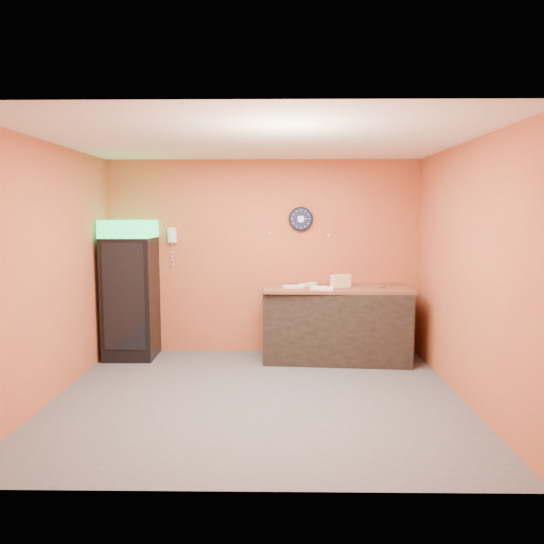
{
  "coord_description": "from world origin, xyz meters",
  "views": [
    {
      "loc": [
        0.24,
        -5.68,
        2.03
      ],
      "look_at": [
        0.15,
        0.6,
        1.34
      ],
      "focal_mm": 35.0,
      "sensor_mm": 36.0,
      "label": 1
    }
  ],
  "objects": [
    {
      "name": "beverage_cooler",
      "position": [
        -1.85,
        1.61,
        0.95
      ],
      "size": [
        0.68,
        0.7,
        1.94
      ],
      "rotation": [
        0.0,
        0.0,
        0.01
      ],
      "color": "black",
      "rests_on": "floor"
    },
    {
      "name": "right_wall",
      "position": [
        2.25,
        0.0,
        1.4
      ],
      "size": [
        0.02,
        4.0,
        2.8
      ],
      "primitive_type": "cube",
      "color": "#B75E33",
      "rests_on": "floor"
    },
    {
      "name": "sub_roll_stack",
      "position": [
        1.08,
        1.52,
        1.11
      ],
      "size": [
        0.29,
        0.19,
        0.17
      ],
      "rotation": [
        0.0,
        0.0,
        0.38
      ],
      "color": "beige",
      "rests_on": "butcher_paper"
    },
    {
      "name": "ceiling",
      "position": [
        0.0,
        0.0,
        2.8
      ],
      "size": [
        4.5,
        4.0,
        0.02
      ],
      "primitive_type": "cube",
      "color": "white",
      "rests_on": "back_wall"
    },
    {
      "name": "wrapped_sandwich_mid",
      "position": [
        0.81,
        1.26,
        1.05
      ],
      "size": [
        0.33,
        0.21,
        0.04
      ],
      "primitive_type": "cube",
      "rotation": [
        0.0,
        0.0,
        -0.31
      ],
      "color": "silver",
      "rests_on": "butcher_paper"
    },
    {
      "name": "wrapped_sandwich_left",
      "position": [
        0.43,
        1.44,
        1.04
      ],
      "size": [
        0.28,
        0.15,
        0.04
      ],
      "primitive_type": "cube",
      "rotation": [
        0.0,
        0.0,
        0.19
      ],
      "color": "silver",
      "rests_on": "butcher_paper"
    },
    {
      "name": "wall_phone",
      "position": [
        -1.31,
        1.95,
        1.72
      ],
      "size": [
        0.12,
        0.1,
        0.22
      ],
      "color": "white",
      "rests_on": "back_wall"
    },
    {
      "name": "floor",
      "position": [
        0.0,
        0.0,
        0.0
      ],
      "size": [
        4.5,
        4.5,
        0.0
      ],
      "primitive_type": "plane",
      "color": "#47474C",
      "rests_on": "ground"
    },
    {
      "name": "kitchen_tool",
      "position": [
        0.77,
        1.64,
        1.05
      ],
      "size": [
        0.06,
        0.06,
        0.06
      ],
      "primitive_type": "cylinder",
      "color": "silver",
      "rests_on": "butcher_paper"
    },
    {
      "name": "wrapped_sandwich_right",
      "position": [
        0.66,
        1.63,
        1.04
      ],
      "size": [
        0.29,
        0.26,
        0.04
      ],
      "primitive_type": "cube",
      "rotation": [
        0.0,
        0.0,
        0.66
      ],
      "color": "silver",
      "rests_on": "butcher_paper"
    },
    {
      "name": "left_wall",
      "position": [
        -2.25,
        0.0,
        1.4
      ],
      "size": [
        0.02,
        4.0,
        2.8
      ],
      "primitive_type": "cube",
      "color": "#B75E33",
      "rests_on": "floor"
    },
    {
      "name": "back_wall",
      "position": [
        0.0,
        2.0,
        1.4
      ],
      "size": [
        4.5,
        0.02,
        2.8
      ],
      "primitive_type": "cube",
      "color": "#B75E33",
      "rests_on": "floor"
    },
    {
      "name": "prep_counter",
      "position": [
        1.04,
        1.56,
        0.49
      ],
      "size": [
        2.03,
        1.03,
        0.98
      ],
      "primitive_type": "cube",
      "rotation": [
        0.0,
        0.0,
        -0.08
      ],
      "color": "black",
      "rests_on": "floor"
    },
    {
      "name": "butcher_paper",
      "position": [
        1.04,
        1.56,
        1.0
      ],
      "size": [
        2.01,
        0.94,
        0.04
      ],
      "primitive_type": "cube",
      "rotation": [
        0.0,
        0.0,
        -0.02
      ],
      "color": "brown",
      "rests_on": "prep_counter"
    },
    {
      "name": "wall_clock",
      "position": [
        0.55,
        1.97,
        1.95
      ],
      "size": [
        0.35,
        0.06,
        0.35
      ],
      "color": "black",
      "rests_on": "back_wall"
    }
  ]
}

